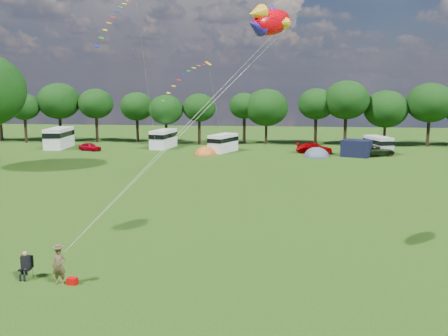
# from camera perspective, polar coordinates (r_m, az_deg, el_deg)

# --- Properties ---
(ground_plane) EXTENTS (180.00, 180.00, 0.00)m
(ground_plane) POSITION_cam_1_polar(r_m,az_deg,el_deg) (27.81, -1.83, -10.93)
(ground_plane) COLOR black
(ground_plane) RESTS_ON ground
(tree_line) EXTENTS (102.98, 10.98, 10.27)m
(tree_line) POSITION_cam_1_polar(r_m,az_deg,el_deg) (80.86, 7.44, 7.12)
(tree_line) COLOR black
(tree_line) RESTS_ON ground
(car_a) EXTENTS (3.84, 2.61, 1.19)m
(car_a) POSITION_cam_1_polar(r_m,az_deg,el_deg) (76.04, -15.08, 2.36)
(car_a) COLOR #A30011
(car_a) RESTS_ON ground
(car_c) EXTENTS (5.15, 2.72, 1.47)m
(car_c) POSITION_cam_1_polar(r_m,az_deg,el_deg) (71.91, 10.27, 2.26)
(car_c) COLOR #900001
(car_c) RESTS_ON ground
(car_d) EXTENTS (5.70, 3.73, 1.43)m
(car_d) POSITION_cam_1_polar(r_m,az_deg,el_deg) (71.38, 16.97, 1.92)
(car_d) COLOR black
(car_d) RESTS_ON ground
(campervan_a) EXTENTS (3.05, 6.43, 3.08)m
(campervan_a) POSITION_cam_1_polar(r_m,az_deg,el_deg) (80.62, -18.34, 3.36)
(campervan_a) COLOR white
(campervan_a) RESTS_ON ground
(campervan_b) EXTENTS (3.33, 6.00, 2.78)m
(campervan_b) POSITION_cam_1_polar(r_m,az_deg,el_deg) (77.13, -6.94, 3.40)
(campervan_b) COLOR white
(campervan_b) RESTS_ON ground
(campervan_c) EXTENTS (4.15, 5.69, 2.56)m
(campervan_c) POSITION_cam_1_polar(r_m,az_deg,el_deg) (72.15, -0.11, 2.95)
(campervan_c) COLOR white
(campervan_c) RESTS_ON ground
(campervan_d) EXTENTS (3.61, 5.40, 2.44)m
(campervan_d) POSITION_cam_1_polar(r_m,az_deg,el_deg) (73.59, 17.20, 2.60)
(campervan_d) COLOR silver
(campervan_d) RESTS_ON ground
(tent_orange) EXTENTS (3.06, 3.35, 2.39)m
(tent_orange) POSITION_cam_1_polar(r_m,az_deg,el_deg) (69.12, -2.14, 1.51)
(tent_orange) COLOR #C9621E
(tent_orange) RESTS_ON ground
(tent_greyblue) EXTENTS (3.52, 3.85, 2.62)m
(tent_greyblue) POSITION_cam_1_polar(r_m,az_deg,el_deg) (68.35, 10.52, 1.26)
(tent_greyblue) COLOR #475667
(tent_greyblue) RESTS_ON ground
(awning_navy) EXTENTS (4.48, 4.14, 2.25)m
(awning_navy) POSITION_cam_1_polar(r_m,az_deg,el_deg) (69.92, 14.90, 2.20)
(awning_navy) COLOR black
(awning_navy) RESTS_ON ground
(kite_flyer) EXTENTS (0.72, 0.51, 1.86)m
(kite_flyer) POSITION_cam_1_polar(r_m,az_deg,el_deg) (26.21, -18.33, -10.57)
(kite_flyer) COLOR brown
(kite_flyer) RESTS_ON ground
(camp_chair) EXTENTS (0.62, 0.62, 1.43)m
(camp_chair) POSITION_cam_1_polar(r_m,az_deg,el_deg) (27.56, -21.71, -9.94)
(camp_chair) COLOR #99999E
(camp_chair) RESTS_ON ground
(kite_bag) EXTENTS (0.50, 0.35, 0.34)m
(kite_bag) POSITION_cam_1_polar(r_m,az_deg,el_deg) (26.22, -16.96, -12.26)
(kite_bag) COLOR #C10707
(kite_bag) RESTS_ON ground
(fish_kite) EXTENTS (2.80, 3.60, 1.96)m
(fish_kite) POSITION_cam_1_polar(r_m,az_deg,el_deg) (26.46, 5.13, 16.33)
(fish_kite) COLOR #F50009
(fish_kite) RESTS_ON ground
(streamer_kite_a) EXTENTS (3.35, 5.66, 5.78)m
(streamer_kite_a) POSITION_cam_1_polar(r_m,az_deg,el_deg) (55.91, -11.84, 16.98)
(streamer_kite_a) COLOR #E9D900
(streamer_kite_a) RESTS_ON ground
(streamer_kite_b) EXTENTS (4.18, 4.71, 3.80)m
(streamer_kite_b) POSITION_cam_1_polar(r_m,az_deg,el_deg) (48.63, -3.90, 10.64)
(streamer_kite_b) COLOR #FBA900
(streamer_kite_b) RESTS_ON ground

